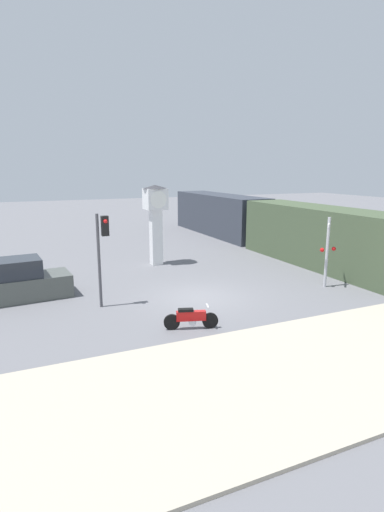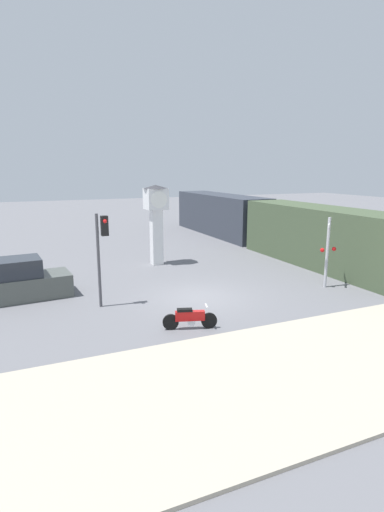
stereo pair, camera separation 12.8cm
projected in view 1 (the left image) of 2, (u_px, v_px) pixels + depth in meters
ground_plane at (200, 297)px, 17.65m from camera, size 120.00×120.00×0.00m
sidewalk_strip at (306, 368)px, 11.28m from camera, size 36.00×6.00×0.10m
motorcycle at (191, 318)px, 14.07m from camera, size 1.88×0.72×0.85m
clock_tower at (155, 212)px, 23.11m from camera, size 1.43×1.43×4.66m
freight_train at (261, 223)px, 28.84m from camera, size 2.80×25.21×3.40m
traffic_light at (102, 243)px, 15.92m from camera, size 0.50×0.35×3.84m
railroad_crossing_signal at (327, 249)px, 18.81m from camera, size 0.90×0.82×3.36m
parked_car at (18, 282)px, 17.24m from camera, size 4.34×2.15×1.80m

